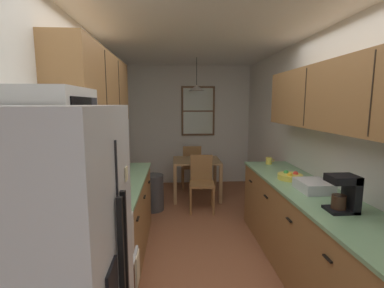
% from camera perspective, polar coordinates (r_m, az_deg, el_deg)
% --- Properties ---
extents(ground_plane, '(12.00, 12.00, 0.00)m').
position_cam_1_polar(ground_plane, '(3.82, 1.99, -18.90)').
color(ground_plane, '#995B3D').
extents(wall_left, '(0.10, 9.00, 2.55)m').
position_cam_1_polar(wall_left, '(3.55, -20.12, 0.19)').
color(wall_left, silver).
rests_on(wall_left, ground).
extents(wall_right, '(0.10, 9.00, 2.55)m').
position_cam_1_polar(wall_right, '(3.81, 22.74, 0.57)').
color(wall_right, silver).
rests_on(wall_right, ground).
extents(wall_back, '(4.40, 0.10, 2.55)m').
position_cam_1_polar(wall_back, '(6.05, -0.50, 3.89)').
color(wall_back, silver).
rests_on(wall_back, ground).
extents(ceiling_slab, '(4.40, 9.00, 0.08)m').
position_cam_1_polar(ceiling_slab, '(3.50, 2.22, 22.29)').
color(ceiling_slab, white).
extents(stove_range, '(0.66, 0.61, 1.10)m').
position_cam_1_polar(stove_range, '(2.31, -21.46, -25.79)').
color(stove_range, white).
rests_on(stove_range, ground).
extents(microwave_over_range, '(0.39, 0.61, 0.34)m').
position_cam_1_polar(microwave_over_range, '(1.97, -26.51, 5.56)').
color(microwave_over_range, white).
extents(counter_left, '(0.64, 1.83, 0.90)m').
position_cam_1_polar(counter_left, '(3.36, -15.13, -14.63)').
color(counter_left, olive).
rests_on(counter_left, ground).
extents(upper_cabinets_left, '(0.33, 1.91, 0.73)m').
position_cam_1_polar(upper_cabinets_left, '(3.09, -18.94, 10.71)').
color(upper_cabinets_left, olive).
extents(counter_right, '(0.64, 3.19, 0.90)m').
position_cam_1_polar(counter_right, '(2.98, 24.98, -18.29)').
color(counter_right, olive).
rests_on(counter_right, ground).
extents(upper_cabinets_right, '(0.33, 2.87, 0.63)m').
position_cam_1_polar(upper_cabinets_right, '(2.71, 29.91, 8.62)').
color(upper_cabinets_right, olive).
extents(dining_table, '(0.85, 0.74, 0.72)m').
position_cam_1_polar(dining_table, '(5.11, 0.92, -4.64)').
color(dining_table, '#A87F51').
rests_on(dining_table, ground).
extents(dining_chair_near, '(0.42, 0.42, 0.90)m').
position_cam_1_polar(dining_chair_near, '(4.59, 2.00, -7.43)').
color(dining_chair_near, olive).
rests_on(dining_chair_near, ground).
extents(dining_chair_far, '(0.41, 0.41, 0.90)m').
position_cam_1_polar(dining_chair_far, '(5.69, -0.09, -4.29)').
color(dining_chair_far, olive).
rests_on(dining_chair_far, ground).
extents(pendant_light, '(0.28, 0.28, 0.58)m').
position_cam_1_polar(pendant_light, '(4.99, 0.96, 11.55)').
color(pendant_light, black).
extents(back_window, '(0.72, 0.05, 1.05)m').
position_cam_1_polar(back_window, '(5.98, 1.26, 6.82)').
color(back_window, brown).
extents(trash_bin, '(0.35, 0.35, 0.59)m').
position_cam_1_polar(trash_bin, '(4.65, -8.06, -9.91)').
color(trash_bin, '#3F3F42').
rests_on(trash_bin, ground).
extents(storage_canister, '(0.12, 0.12, 0.16)m').
position_cam_1_polar(storage_canister, '(2.59, -18.39, -9.30)').
color(storage_canister, '#265999').
rests_on(storage_canister, counter_left).
extents(dish_towel, '(0.02, 0.16, 0.24)m').
position_cam_1_polar(dish_towel, '(2.35, -11.23, -23.90)').
color(dish_towel, beige).
extents(coffee_maker, '(0.22, 0.18, 0.29)m').
position_cam_1_polar(coffee_maker, '(2.51, 29.14, -8.75)').
color(coffee_maker, black).
rests_on(coffee_maker, counter_right).
extents(mug_spare, '(0.12, 0.08, 0.10)m').
position_cam_1_polar(mug_spare, '(4.04, 15.63, -3.36)').
color(mug_spare, '#E5CC4C').
rests_on(mug_spare, counter_right).
extents(fruit_bowl, '(0.27, 0.27, 0.09)m').
position_cam_1_polar(fruit_bowl, '(3.32, 19.63, -6.27)').
color(fruit_bowl, '#E5D14C').
rests_on(fruit_bowl, counter_right).
extents(dish_rack, '(0.28, 0.34, 0.10)m').
position_cam_1_polar(dish_rack, '(2.98, 23.81, -7.94)').
color(dish_rack, silver).
rests_on(dish_rack, counter_right).
extents(table_serving_bowl, '(0.20, 0.20, 0.06)m').
position_cam_1_polar(table_serving_bowl, '(5.06, 0.97, -3.00)').
color(table_serving_bowl, silver).
rests_on(table_serving_bowl, dining_table).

